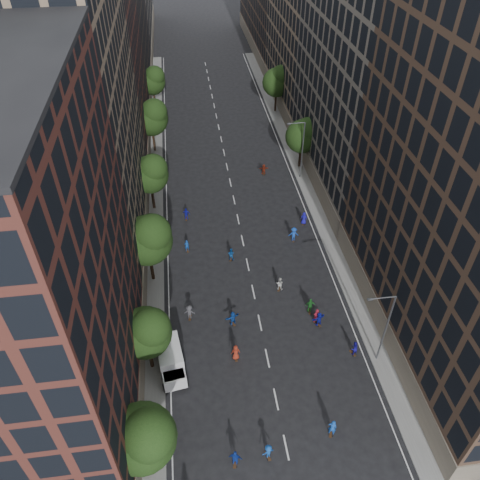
{
  "coord_description": "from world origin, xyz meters",
  "views": [
    {
      "loc": [
        -6.29,
        -13.39,
        38.7
      ],
      "look_at": [
        -0.62,
        29.33,
        2.0
      ],
      "focal_mm": 35.0,
      "sensor_mm": 36.0,
      "label": 1
    }
  ],
  "objects_px": {
    "streetlamp_far": "(301,147)",
    "skater_1": "(332,428)",
    "streetlamp_near": "(384,325)",
    "cargo_van": "(171,360)",
    "skater_2": "(354,348)"
  },
  "relations": [
    {
      "from": "streetlamp_far",
      "to": "skater_1",
      "type": "height_order",
      "value": "streetlamp_far"
    },
    {
      "from": "streetlamp_near",
      "to": "cargo_van",
      "type": "distance_m",
      "value": 20.1
    },
    {
      "from": "streetlamp_near",
      "to": "skater_1",
      "type": "relative_size",
      "value": 4.66
    },
    {
      "from": "streetlamp_near",
      "to": "streetlamp_far",
      "type": "height_order",
      "value": "same"
    },
    {
      "from": "streetlamp_near",
      "to": "skater_2",
      "type": "relative_size",
      "value": 5.46
    },
    {
      "from": "streetlamp_near",
      "to": "cargo_van",
      "type": "xyz_separation_m",
      "value": [
        -19.69,
        1.46,
        -3.76
      ]
    },
    {
      "from": "streetlamp_far",
      "to": "skater_1",
      "type": "relative_size",
      "value": 4.66
    },
    {
      "from": "skater_2",
      "to": "streetlamp_far",
      "type": "bearing_deg",
      "value": -117.29
    },
    {
      "from": "streetlamp_near",
      "to": "streetlamp_far",
      "type": "relative_size",
      "value": 1.0
    },
    {
      "from": "streetlamp_near",
      "to": "streetlamp_far",
      "type": "distance_m",
      "value": 33.0
    },
    {
      "from": "streetlamp_far",
      "to": "skater_2",
      "type": "distance_m",
      "value": 32.42
    },
    {
      "from": "streetlamp_far",
      "to": "skater_1",
      "type": "distance_m",
      "value": 40.52
    },
    {
      "from": "cargo_van",
      "to": "skater_2",
      "type": "bearing_deg",
      "value": -10.16
    },
    {
      "from": "streetlamp_far",
      "to": "cargo_van",
      "type": "relative_size",
      "value": 1.71
    },
    {
      "from": "streetlamp_near",
      "to": "skater_2",
      "type": "height_order",
      "value": "streetlamp_near"
    }
  ]
}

